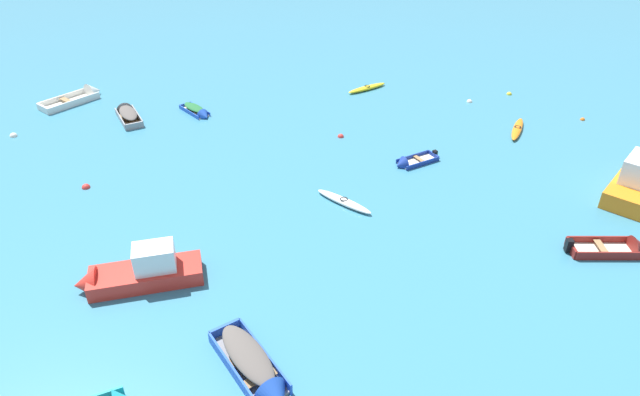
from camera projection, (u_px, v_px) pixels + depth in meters
rowboat_white_outer_right at (85, 96)px, 40.46m from camera, size 4.18×4.21×1.42m
rowboat_blue_near_left at (198, 111)px, 38.07m from camera, size 2.45×2.90×0.86m
kayak_orange_cluster_inner at (517, 129)px, 35.90m from camera, size 2.21×3.31×0.33m
rowboat_grey_far_right at (127, 113)px, 37.64m from camera, size 2.45×3.72×1.09m
rowboat_maroon_far_back at (621, 248)px, 25.31m from camera, size 3.76×1.54×1.12m
rowboat_deep_blue_near_camera at (408, 163)px, 32.16m from camera, size 2.88×2.00×0.92m
kayak_yellow_outer_left at (367, 88)px, 41.89m from camera, size 3.27×2.13×0.33m
motor_launch_red_center at (137, 273)px, 23.30m from camera, size 5.37×2.29×2.08m
kayak_white_cluster_outer at (344, 201)px, 28.68m from camera, size 2.81×2.86×0.33m
rowboat_blue_near_right at (257, 372)px, 19.19m from camera, size 3.18×4.40×1.23m
mooring_buoy_near_foreground at (341, 137)px, 35.30m from camera, size 0.40×0.40×0.40m
mooring_buoy_central at (509, 94)px, 41.21m from camera, size 0.39×0.39×0.39m
mooring_buoy_trailing at (582, 120)px, 37.45m from camera, size 0.31×0.31×0.31m
mooring_buoy_between_boats_left at (469, 102)px, 40.03m from camera, size 0.39×0.39×0.39m
mooring_buoy_midfield at (86, 188)px, 30.12m from camera, size 0.45×0.45×0.45m
mooring_buoy_between_boats_right at (14, 136)px, 35.37m from camera, size 0.47×0.47×0.47m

